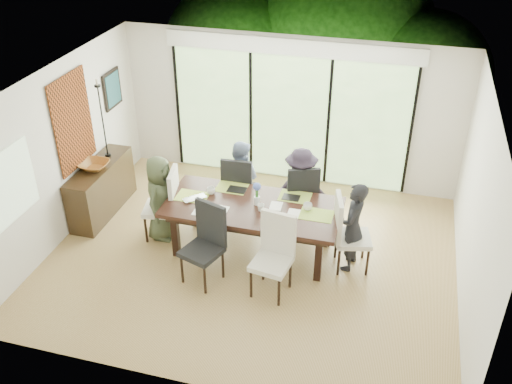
% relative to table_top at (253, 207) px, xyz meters
% --- Properties ---
extents(floor, '(6.00, 5.00, 0.01)m').
position_rel_table_top_xyz_m(floor, '(0.03, -0.17, -0.78)').
color(floor, olive).
rests_on(floor, ground).
extents(ceiling, '(6.00, 5.00, 0.01)m').
position_rel_table_top_xyz_m(ceiling, '(0.03, -0.17, 1.93)').
color(ceiling, white).
rests_on(ceiling, wall_back).
extents(wall_back, '(6.00, 0.02, 2.70)m').
position_rel_table_top_xyz_m(wall_back, '(0.03, 2.34, 0.57)').
color(wall_back, silver).
rests_on(wall_back, floor).
extents(wall_front, '(6.00, 0.02, 2.70)m').
position_rel_table_top_xyz_m(wall_front, '(0.03, -2.68, 0.57)').
color(wall_front, silver).
rests_on(wall_front, floor).
extents(wall_left, '(0.02, 5.00, 2.70)m').
position_rel_table_top_xyz_m(wall_left, '(-2.98, -0.17, 0.57)').
color(wall_left, white).
rests_on(wall_left, floor).
extents(wall_right, '(0.02, 5.00, 2.70)m').
position_rel_table_top_xyz_m(wall_right, '(3.04, -0.17, 0.57)').
color(wall_right, white).
rests_on(wall_right, floor).
extents(glass_doors, '(4.20, 0.02, 2.30)m').
position_rel_table_top_xyz_m(glass_doors, '(0.03, 2.30, 0.42)').
color(glass_doors, '#598C3F').
rests_on(glass_doors, wall_back).
extents(blinds_header, '(4.40, 0.06, 0.28)m').
position_rel_table_top_xyz_m(blinds_header, '(0.03, 2.29, 1.72)').
color(blinds_header, white).
rests_on(blinds_header, wall_back).
extents(mullion_a, '(0.05, 0.04, 2.30)m').
position_rel_table_top_xyz_m(mullion_a, '(-2.07, 2.29, 0.42)').
color(mullion_a, black).
rests_on(mullion_a, wall_back).
extents(mullion_b, '(0.05, 0.04, 2.30)m').
position_rel_table_top_xyz_m(mullion_b, '(-0.67, 2.29, 0.42)').
color(mullion_b, black).
rests_on(mullion_b, wall_back).
extents(mullion_c, '(0.05, 0.04, 2.30)m').
position_rel_table_top_xyz_m(mullion_c, '(0.73, 2.29, 0.42)').
color(mullion_c, black).
rests_on(mullion_c, wall_back).
extents(mullion_d, '(0.05, 0.04, 2.30)m').
position_rel_table_top_xyz_m(mullion_d, '(2.13, 2.29, 0.42)').
color(mullion_d, black).
rests_on(mullion_d, wall_back).
extents(side_window, '(0.02, 0.90, 1.00)m').
position_rel_table_top_xyz_m(side_window, '(-2.94, -1.37, 0.72)').
color(side_window, '#8CAD7F').
rests_on(side_window, wall_left).
extents(deck, '(6.00, 1.80, 0.10)m').
position_rel_table_top_xyz_m(deck, '(0.03, 3.23, -0.83)').
color(deck, brown).
rests_on(deck, ground).
extents(rail_top, '(6.00, 0.08, 0.06)m').
position_rel_table_top_xyz_m(rail_top, '(0.03, 4.03, -0.23)').
color(rail_top, '#4F3D22').
rests_on(rail_top, deck).
extents(foliage_left, '(3.20, 3.20, 3.20)m').
position_rel_table_top_xyz_m(foliage_left, '(-1.77, 5.03, 0.66)').
color(foliage_left, '#14380F').
rests_on(foliage_left, ground).
extents(foliage_mid, '(4.00, 4.00, 4.00)m').
position_rel_table_top_xyz_m(foliage_mid, '(0.43, 5.63, 1.02)').
color(foliage_mid, '#14380F').
rests_on(foliage_mid, ground).
extents(foliage_right, '(2.80, 2.80, 2.80)m').
position_rel_table_top_xyz_m(foliage_right, '(2.23, 4.83, 0.48)').
color(foliage_right, '#14380F').
rests_on(foliage_right, ground).
extents(foliage_far, '(3.60, 3.60, 3.60)m').
position_rel_table_top_xyz_m(foliage_far, '(-0.57, 6.33, 0.84)').
color(foliage_far, '#14380F').
rests_on(foliage_far, ground).
extents(table_top, '(2.60, 1.19, 0.06)m').
position_rel_table_top_xyz_m(table_top, '(0.00, 0.00, 0.00)').
color(table_top, black).
rests_on(table_top, floor).
extents(table_apron, '(2.38, 0.97, 0.11)m').
position_rel_table_top_xyz_m(table_apron, '(0.00, 0.00, -0.10)').
color(table_apron, black).
rests_on(table_apron, floor).
extents(table_leg_fl, '(0.10, 0.10, 0.75)m').
position_rel_table_top_xyz_m(table_leg_fl, '(-1.08, -0.43, -0.41)').
color(table_leg_fl, black).
rests_on(table_leg_fl, floor).
extents(table_leg_fr, '(0.10, 0.10, 0.75)m').
position_rel_table_top_xyz_m(table_leg_fr, '(1.08, -0.43, -0.41)').
color(table_leg_fr, black).
rests_on(table_leg_fr, floor).
extents(table_leg_bl, '(0.10, 0.10, 0.75)m').
position_rel_table_top_xyz_m(table_leg_bl, '(-1.08, 0.43, -0.41)').
color(table_leg_bl, black).
rests_on(table_leg_bl, floor).
extents(table_leg_br, '(0.10, 0.10, 0.75)m').
position_rel_table_top_xyz_m(table_leg_br, '(1.08, 0.43, -0.41)').
color(table_leg_br, black).
rests_on(table_leg_br, floor).
extents(chair_left_end, '(0.58, 0.58, 1.19)m').
position_rel_table_top_xyz_m(chair_left_end, '(-1.50, 0.00, -0.18)').
color(chair_left_end, silver).
rests_on(chair_left_end, floor).
extents(chair_right_end, '(0.60, 0.60, 1.19)m').
position_rel_table_top_xyz_m(chair_right_end, '(1.50, 0.00, -0.18)').
color(chair_right_end, beige).
rests_on(chair_right_end, floor).
extents(chair_far_left, '(0.53, 0.53, 1.19)m').
position_rel_table_top_xyz_m(chair_far_left, '(-0.45, 0.85, -0.18)').
color(chair_far_left, black).
rests_on(chair_far_left, floor).
extents(chair_far_right, '(0.64, 0.64, 1.19)m').
position_rel_table_top_xyz_m(chair_far_right, '(0.55, 0.85, -0.18)').
color(chair_far_right, black).
rests_on(chair_far_right, floor).
extents(chair_near_left, '(0.63, 0.63, 1.19)m').
position_rel_table_top_xyz_m(chair_near_left, '(-0.50, -0.87, -0.18)').
color(chair_near_left, black).
rests_on(chair_near_left, floor).
extents(chair_near_right, '(0.57, 0.57, 1.19)m').
position_rel_table_top_xyz_m(chair_near_right, '(0.50, -0.87, -0.18)').
color(chair_near_right, silver).
rests_on(chair_near_right, floor).
extents(person_left_end, '(0.44, 0.67, 1.40)m').
position_rel_table_top_xyz_m(person_left_end, '(-1.48, 0.00, -0.08)').
color(person_left_end, '#404A31').
rests_on(person_left_end, floor).
extents(person_right_end, '(0.49, 0.70, 1.40)m').
position_rel_table_top_xyz_m(person_right_end, '(1.48, 0.00, -0.08)').
color(person_right_end, black).
rests_on(person_right_end, floor).
extents(person_far_left, '(0.67, 0.43, 1.40)m').
position_rel_table_top_xyz_m(person_far_left, '(-0.45, 0.83, -0.08)').
color(person_far_left, '#798CAF').
rests_on(person_far_left, floor).
extents(person_far_right, '(0.73, 0.55, 1.40)m').
position_rel_table_top_xyz_m(person_far_right, '(0.55, 0.83, -0.08)').
color(person_far_right, black).
rests_on(person_far_right, floor).
extents(placemat_left, '(0.48, 0.35, 0.01)m').
position_rel_table_top_xyz_m(placemat_left, '(-0.95, 0.00, 0.04)').
color(placemat_left, '#9CB23F').
rests_on(placemat_left, table_top).
extents(placemat_right, '(0.48, 0.35, 0.01)m').
position_rel_table_top_xyz_m(placemat_right, '(0.95, 0.00, 0.04)').
color(placemat_right, '#90AF3E').
rests_on(placemat_right, table_top).
extents(placemat_far_l, '(0.48, 0.35, 0.01)m').
position_rel_table_top_xyz_m(placemat_far_l, '(-0.45, 0.40, 0.04)').
color(placemat_far_l, '#A0B540').
rests_on(placemat_far_l, table_top).
extents(placemat_far_r, '(0.48, 0.35, 0.01)m').
position_rel_table_top_xyz_m(placemat_far_r, '(0.55, 0.40, 0.04)').
color(placemat_far_r, '#8AA239').
rests_on(placemat_far_r, table_top).
extents(placemat_paper, '(0.48, 0.35, 0.01)m').
position_rel_table_top_xyz_m(placemat_paper, '(-0.55, -0.30, 0.04)').
color(placemat_paper, white).
rests_on(placemat_paper, table_top).
extents(tablet_far_l, '(0.28, 0.19, 0.01)m').
position_rel_table_top_xyz_m(tablet_far_l, '(-0.35, 0.35, 0.05)').
color(tablet_far_l, black).
rests_on(tablet_far_l, table_top).
extents(tablet_far_r, '(0.26, 0.18, 0.01)m').
position_rel_table_top_xyz_m(tablet_far_r, '(0.50, 0.35, 0.04)').
color(tablet_far_r, black).
rests_on(tablet_far_r, table_top).
extents(papers, '(0.32, 0.24, 0.00)m').
position_rel_table_top_xyz_m(papers, '(0.70, -0.05, 0.03)').
color(papers, white).
rests_on(papers, table_top).
extents(platter_base, '(0.28, 0.28, 0.03)m').
position_rel_table_top_xyz_m(platter_base, '(-0.55, -0.30, 0.05)').
color(platter_base, white).
rests_on(platter_base, table_top).
extents(platter_snacks, '(0.22, 0.22, 0.02)m').
position_rel_table_top_xyz_m(platter_snacks, '(-0.55, -0.30, 0.07)').
color(platter_snacks, '#C56317').
rests_on(platter_snacks, table_top).
extents(vase, '(0.09, 0.09, 0.13)m').
position_rel_table_top_xyz_m(vase, '(0.05, 0.05, 0.10)').
color(vase, silver).
rests_on(vase, table_top).
extents(hyacinth_stems, '(0.04, 0.04, 0.17)m').
position_rel_table_top_xyz_m(hyacinth_stems, '(0.05, 0.05, 0.23)').
color(hyacinth_stems, '#337226').
rests_on(hyacinth_stems, table_top).
extents(hyacinth_blooms, '(0.12, 0.12, 0.12)m').
position_rel_table_top_xyz_m(hyacinth_blooms, '(0.05, 0.05, 0.34)').
color(hyacinth_blooms, '#4C62BF').
rests_on(hyacinth_blooms, table_top).
extents(laptop, '(0.42, 0.41, 0.03)m').
position_rel_table_top_xyz_m(laptop, '(-0.85, -0.10, 0.05)').
color(laptop, silver).
rests_on(laptop, table_top).
extents(cup_a, '(0.17, 0.17, 0.10)m').
position_rel_table_top_xyz_m(cup_a, '(-0.70, 0.15, 0.08)').
color(cup_a, white).
rests_on(cup_a, table_top).
extents(cup_b, '(0.15, 0.15, 0.10)m').
position_rel_table_top_xyz_m(cup_b, '(0.15, -0.10, 0.08)').
color(cup_b, white).
rests_on(cup_b, table_top).
extents(cup_c, '(0.18, 0.18, 0.10)m').
position_rel_table_top_xyz_m(cup_c, '(0.80, 0.10, 0.08)').
color(cup_c, white).
rests_on(cup_c, table_top).
extents(book, '(0.19, 0.25, 0.02)m').
position_rel_table_top_xyz_m(book, '(0.25, 0.05, 0.04)').
color(book, white).
rests_on(book, table_top).
extents(sideboard, '(0.44, 1.56, 0.88)m').
position_rel_table_top_xyz_m(sideboard, '(-2.73, 0.39, -0.34)').
color(sideboard, black).
rests_on(sideboard, floor).
extents(bowl, '(0.47, 0.47, 0.11)m').
position_rel_table_top_xyz_m(bowl, '(-2.73, 0.29, 0.16)').
color(bowl, brown).
rests_on(bowl, sideboard).
extents(candlestick_base, '(0.10, 0.10, 0.04)m').
position_rel_table_top_xyz_m(candlestick_base, '(-2.73, 0.74, 0.12)').
color(candlestick_base, black).
rests_on(candlestick_base, sideboard).
extents(candlestick_shaft, '(0.02, 0.02, 1.22)m').
position_rel_table_top_xyz_m(candlestick_shaft, '(-2.73, 0.74, 0.74)').
color(candlestick_shaft, black).
rests_on(candlestick_shaft, sideboard).
extents(candlestick_pan, '(0.10, 0.10, 0.03)m').
position_rel_table_top_xyz_m(candlestick_pan, '(-2.73, 0.74, 1.34)').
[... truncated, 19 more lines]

